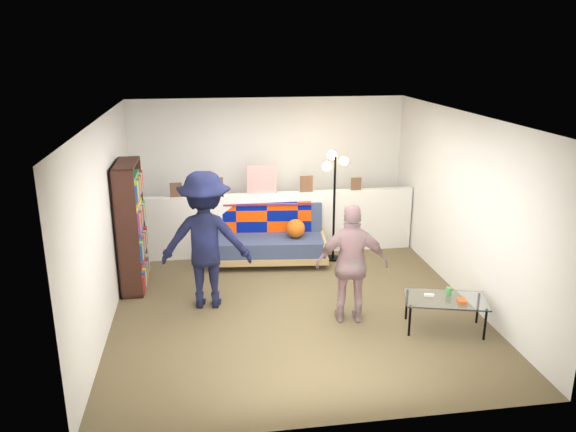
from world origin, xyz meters
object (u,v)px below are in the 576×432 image
object	(u,v)px
futon_sofa	(268,239)
coffee_table	(446,301)
floor_lamp	(334,184)
bookshelf	(131,230)
person_left	(206,240)
person_right	(352,264)

from	to	relation	value
futon_sofa	coffee_table	world-z (taller)	futon_sofa
coffee_table	floor_lamp	distance (m)	2.68
bookshelf	floor_lamp	bearing A→B (deg)	11.50
futon_sofa	coffee_table	distance (m)	3.05
floor_lamp	person_left	world-z (taller)	person_left
bookshelf	coffee_table	bearing A→B (deg)	-26.04
coffee_table	person_left	bearing A→B (deg)	158.36
person_left	floor_lamp	bearing A→B (deg)	-138.79
person_left	person_right	world-z (taller)	person_left
floor_lamp	person_right	xyz separation A→B (m)	(-0.24, -2.03, -0.47)
futon_sofa	person_left	size ratio (longest dim) A/B	1.07
coffee_table	person_left	size ratio (longest dim) A/B	0.59
person_left	futon_sofa	bearing A→B (deg)	-117.73
futon_sofa	coffee_table	size ratio (longest dim) A/B	1.81
floor_lamp	person_right	world-z (taller)	floor_lamp
coffee_table	floor_lamp	size ratio (longest dim) A/B	0.61
person_left	bookshelf	bearing A→B (deg)	-29.81
coffee_table	futon_sofa	bearing A→B (deg)	125.94
coffee_table	person_left	xyz separation A→B (m)	(-2.74, 1.09, 0.51)
person_right	coffee_table	bearing A→B (deg)	168.60
coffee_table	floor_lamp	world-z (taller)	floor_lamp
coffee_table	person_left	world-z (taller)	person_left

